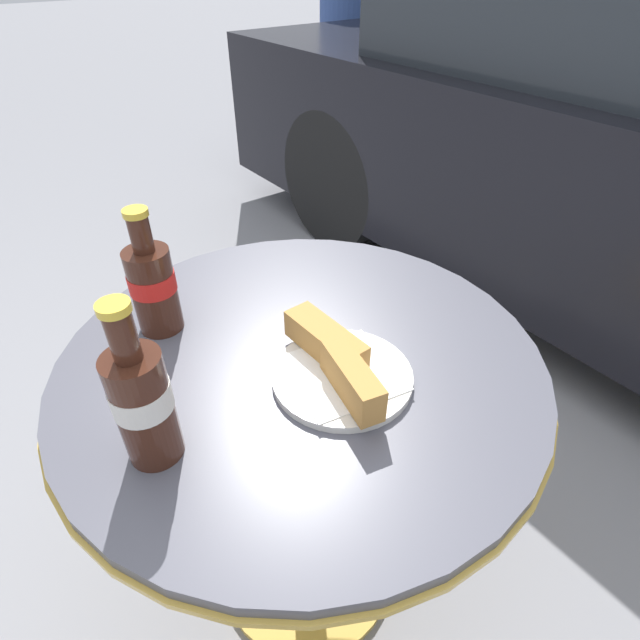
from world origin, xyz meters
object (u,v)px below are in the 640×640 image
object	(u,v)px
lunch_plate_near	(339,366)
pedestrian	(345,6)
cola_bottle_left	(153,285)
cola_bottle_right	(143,401)
bistro_table	(303,416)

from	to	relation	value
lunch_plate_near	pedestrian	distance (m)	3.08
cola_bottle_left	cola_bottle_right	bearing A→B (deg)	-24.15
cola_bottle_right	pedestrian	bearing A→B (deg)	136.67
cola_bottle_left	cola_bottle_right	distance (m)	0.26
lunch_plate_near	pedestrian	bearing A→B (deg)	140.75
cola_bottle_right	lunch_plate_near	bearing A→B (deg)	82.70
bistro_table	pedestrian	world-z (taller)	pedestrian
pedestrian	lunch_plate_near	bearing A→B (deg)	-39.25
bistro_table	pedestrian	xyz separation A→B (m)	(-2.31, 1.96, 0.33)
bistro_table	cola_bottle_right	xyz separation A→B (m)	(0.04, -0.25, 0.23)
bistro_table	cola_bottle_left	size ratio (longest dim) A/B	3.62
cola_bottle_left	pedestrian	xyz separation A→B (m)	(-2.11, 2.11, 0.11)
bistro_table	pedestrian	bearing A→B (deg)	139.60
cola_bottle_left	cola_bottle_right	xyz separation A→B (m)	(0.24, -0.11, 0.01)
bistro_table	cola_bottle_right	distance (m)	0.35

